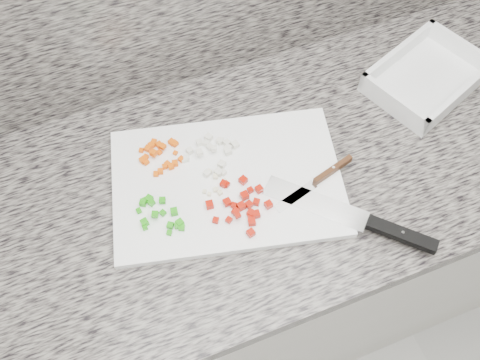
# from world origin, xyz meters

# --- Properties ---
(cabinet) EXTENTS (3.92, 0.62, 0.86)m
(cabinet) POSITION_xyz_m (0.00, 1.44, 0.43)
(cabinet) COLOR white
(cabinet) RESTS_ON ground
(countertop) EXTENTS (3.96, 0.64, 0.04)m
(countertop) POSITION_xyz_m (0.00, 1.44, 0.88)
(countertop) COLOR slate
(countertop) RESTS_ON cabinet
(cutting_board) EXTENTS (0.53, 0.41, 0.02)m
(cutting_board) POSITION_xyz_m (-0.10, 1.43, 0.91)
(cutting_board) COLOR white
(cutting_board) RESTS_ON countertop
(carrot_pile) EXTENTS (0.09, 0.09, 0.02)m
(carrot_pile) POSITION_xyz_m (-0.22, 1.54, 0.92)
(carrot_pile) COLOR #E25404
(carrot_pile) RESTS_ON cutting_board
(onion_pile) EXTENTS (0.13, 0.11, 0.02)m
(onion_pile) POSITION_xyz_m (-0.11, 1.50, 0.92)
(onion_pile) COLOR silver
(onion_pile) RESTS_ON cutting_board
(green_pepper_pile) EXTENTS (0.08, 0.10, 0.02)m
(green_pepper_pile) POSITION_xyz_m (-0.26, 1.41, 0.92)
(green_pepper_pile) COLOR #1F9A0E
(green_pepper_pile) RESTS_ON cutting_board
(red_pepper_pile) EXTENTS (0.12, 0.14, 0.02)m
(red_pepper_pile) POSITION_xyz_m (-0.10, 1.36, 0.92)
(red_pepper_pile) COLOR #A40F02
(red_pepper_pile) RESTS_ON cutting_board
(garlic_pile) EXTENTS (0.06, 0.07, 0.01)m
(garlic_pile) POSITION_xyz_m (-0.13, 1.43, 0.92)
(garlic_pile) COLOR beige
(garlic_pile) RESTS_ON cutting_board
(chef_knife) EXTENTS (0.27, 0.28, 0.02)m
(chef_knife) POSITION_xyz_m (0.12, 1.24, 0.92)
(chef_knife) COLOR silver
(chef_knife) RESTS_ON cutting_board
(paring_knife) EXTENTS (0.19, 0.07, 0.02)m
(paring_knife) POSITION_xyz_m (0.08, 1.36, 0.92)
(paring_knife) COLOR silver
(paring_knife) RESTS_ON cutting_board
(tray) EXTENTS (0.31, 0.27, 0.05)m
(tray) POSITION_xyz_m (0.42, 1.52, 0.92)
(tray) COLOR white
(tray) RESTS_ON countertop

